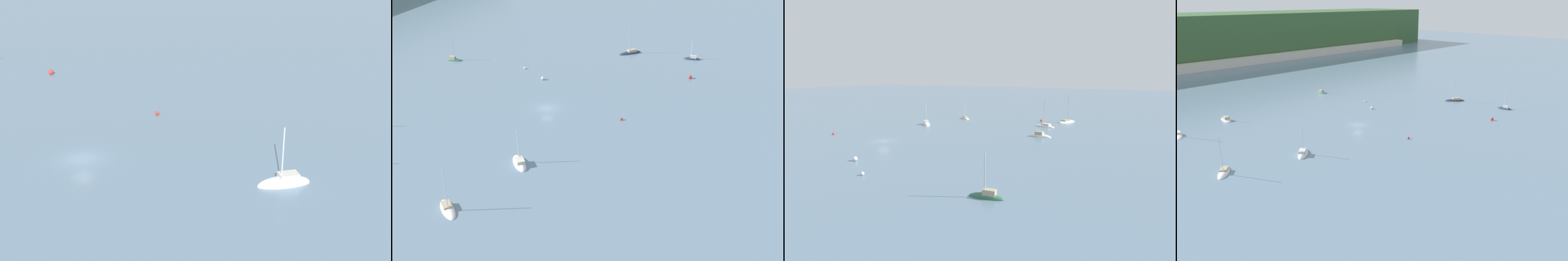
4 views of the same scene
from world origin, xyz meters
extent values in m
plane|color=slate|center=(0.00, 0.00, 0.00)|extent=(600.00, 600.00, 0.00)
ellipsoid|color=silver|center=(-23.73, -6.11, 0.00)|extent=(5.91, 5.69, 1.92)
cube|color=beige|center=(-24.09, -6.44, 0.92)|extent=(2.61, 2.56, 0.78)
cylinder|color=silver|center=(-23.50, -5.90, 3.64)|extent=(0.14, 0.14, 6.23)
sphere|color=red|center=(29.68, -25.61, 0.45)|extent=(0.90, 0.90, 0.90)
sphere|color=red|center=(0.66, -17.41, 0.29)|extent=(0.57, 0.57, 0.57)
camera|label=1|loc=(-42.10, 45.06, 28.00)|focal=50.00mm
camera|label=2|loc=(-98.46, -50.58, 51.56)|focal=50.00mm
camera|label=3|loc=(50.68, 54.45, 15.59)|focal=28.00mm
camera|label=4|loc=(-71.61, -72.26, 33.30)|focal=35.00mm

